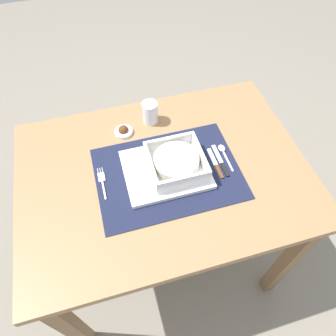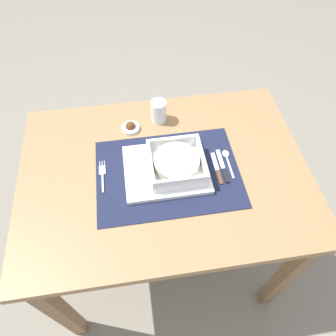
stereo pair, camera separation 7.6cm
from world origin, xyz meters
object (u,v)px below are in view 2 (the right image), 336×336
object	(u,v)px
fork	(102,174)
bread_knife	(217,170)
spoon	(227,157)
butter_knife	(223,168)
porridge_bowl	(177,163)
condiment_saucer	(131,127)
dining_table	(165,188)
drinking_glass	(159,112)

from	to	relation	value
fork	bread_knife	distance (m)	0.38
spoon	butter_knife	bearing A→B (deg)	-115.84
porridge_bowl	condiment_saucer	distance (m)	0.26
dining_table	condiment_saucer	size ratio (longest dim) A/B	14.65
fork	butter_knife	xyz separation A→B (m)	(0.40, -0.04, 0.00)
dining_table	bread_knife	world-z (taller)	bread_knife
fork	spoon	distance (m)	0.42
bread_knife	porridge_bowl	bearing A→B (deg)	169.04
bread_knife	dining_table	bearing A→B (deg)	167.67
porridge_bowl	butter_knife	xyz separation A→B (m)	(0.16, -0.02, -0.04)
dining_table	fork	xyz separation A→B (m)	(-0.20, 0.01, 0.12)
drinking_glass	dining_table	bearing A→B (deg)	-93.30
spoon	condiment_saucer	distance (m)	0.37
fork	drinking_glass	world-z (taller)	drinking_glass
fork	drinking_glass	bearing A→B (deg)	48.84
spoon	bread_knife	size ratio (longest dim) A/B	0.91
porridge_bowl	fork	distance (m)	0.25
porridge_bowl	drinking_glass	world-z (taller)	drinking_glass
condiment_saucer	spoon	bearing A→B (deg)	-30.59
spoon	bread_knife	bearing A→B (deg)	-129.53
fork	condiment_saucer	bearing A→B (deg)	63.53
spoon	dining_table	bearing A→B (deg)	-172.78
butter_knife	condiment_saucer	bearing A→B (deg)	144.14
butter_knife	condiment_saucer	distance (m)	0.37
fork	spoon	world-z (taller)	spoon
butter_knife	drinking_glass	bearing A→B (deg)	127.15
porridge_bowl	bread_knife	world-z (taller)	porridge_bowl
porridge_bowl	condiment_saucer	size ratio (longest dim) A/B	2.67
dining_table	porridge_bowl	size ratio (longest dim) A/B	5.49
dining_table	porridge_bowl	bearing A→B (deg)	-14.82
porridge_bowl	spoon	size ratio (longest dim) A/B	1.49
bread_knife	condiment_saucer	size ratio (longest dim) A/B	1.96
dining_table	condiment_saucer	bearing A→B (deg)	115.22
fork	porridge_bowl	bearing A→B (deg)	-2.04
dining_table	fork	size ratio (longest dim) A/B	7.66
dining_table	condiment_saucer	distance (m)	0.26
fork	condiment_saucer	xyz separation A→B (m)	(0.11, 0.19, 0.00)
fork	drinking_glass	size ratio (longest dim) A/B	1.48
porridge_bowl	bread_knife	distance (m)	0.14
fork	butter_knife	world-z (taller)	butter_knife
butter_knife	bread_knife	world-z (taller)	same
porridge_bowl	fork	world-z (taller)	porridge_bowl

